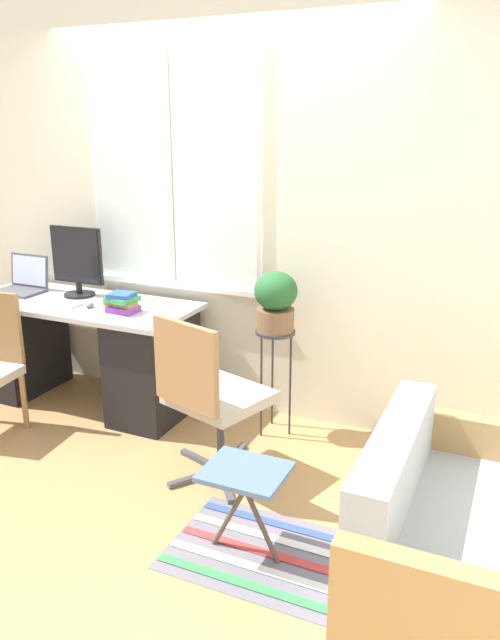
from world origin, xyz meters
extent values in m
plane|color=tan|center=(0.00, 0.00, 0.00)|extent=(14.00, 14.00, 0.00)
cube|color=beige|center=(0.00, 0.75, 1.35)|extent=(9.00, 0.06, 2.70)
cube|color=white|center=(-0.67, 0.71, 1.59)|extent=(0.64, 0.02, 1.55)
cube|color=white|center=(-0.67, 0.70, 1.59)|extent=(0.57, 0.01, 1.48)
cube|color=white|center=(-0.02, 0.71, 1.59)|extent=(0.64, 0.02, 1.55)
cube|color=white|center=(-0.02, 0.70, 1.59)|extent=(0.57, 0.01, 1.48)
cube|color=white|center=(-0.34, 0.72, 0.83)|extent=(1.34, 0.11, 0.04)
cube|color=#B2B7BC|center=(-0.89, 0.34, 0.72)|extent=(1.62, 0.67, 0.03)
cube|color=black|center=(-1.46, 0.34, 0.35)|extent=(0.40, 0.59, 0.70)
cube|color=black|center=(-0.32, 0.34, 0.35)|extent=(0.40, 0.59, 0.70)
cube|color=#4C4C51|center=(-1.44, 0.34, 0.75)|extent=(0.34, 0.24, 0.02)
cube|color=#4C4C51|center=(-1.44, 0.47, 0.87)|extent=(0.34, 0.04, 0.24)
cube|color=silver|center=(-1.44, 0.47, 0.87)|extent=(0.30, 0.03, 0.21)
cylinder|color=black|center=(-0.99, 0.46, 0.74)|extent=(0.22, 0.22, 0.02)
cylinder|color=black|center=(-0.99, 0.46, 0.80)|extent=(0.04, 0.04, 0.09)
cube|color=black|center=(-0.99, 0.47, 1.02)|extent=(0.41, 0.02, 0.39)
cube|color=black|center=(-0.99, 0.45, 1.02)|extent=(0.39, 0.01, 0.37)
cube|color=silver|center=(-1.00, 0.22, 0.75)|extent=(0.38, 0.12, 0.02)
ellipsoid|color=slate|center=(-0.73, 0.24, 0.75)|extent=(0.04, 0.07, 0.03)
cube|color=purple|center=(-0.47, 0.25, 0.76)|extent=(0.19, 0.14, 0.04)
cube|color=olive|center=(-0.48, 0.25, 0.79)|extent=(0.21, 0.12, 0.03)
cube|color=green|center=(-0.47, 0.25, 0.82)|extent=(0.20, 0.19, 0.03)
cube|color=#2851B2|center=(-0.47, 0.24, 0.85)|extent=(0.16, 0.15, 0.03)
cylinder|color=olive|center=(-0.98, -0.16, 0.20)|extent=(0.04, 0.04, 0.41)
cube|color=#47474C|center=(0.26, -0.08, 0.01)|extent=(0.32, 0.13, 0.03)
cube|color=#47474C|center=(0.32, -0.26, 0.01)|extent=(0.22, 0.28, 0.03)
cube|color=#47474C|center=(0.51, -0.26, 0.01)|extent=(0.22, 0.28, 0.03)
cube|color=#47474C|center=(0.57, -0.08, 0.01)|extent=(0.32, 0.14, 0.03)
cube|color=#47474C|center=(0.41, 0.03, 0.01)|extent=(0.04, 0.32, 0.03)
cylinder|color=#333338|center=(0.41, -0.13, 0.23)|extent=(0.04, 0.04, 0.41)
cube|color=#B2A893|center=(0.41, -0.13, 0.47)|extent=(0.59, 0.58, 0.06)
cube|color=olive|center=(0.34, -0.36, 0.72)|extent=(0.43, 0.17, 0.45)
cube|color=#9EA8B2|center=(1.78, -0.63, 0.20)|extent=(0.80, 1.03, 0.40)
cube|color=#9EA8B2|center=(1.46, -0.63, 0.57)|extent=(0.16, 1.03, 0.33)
cube|color=#A87F4C|center=(1.78, -0.07, 0.29)|extent=(0.80, 0.09, 0.58)
cylinder|color=#333338|center=(0.50, 0.46, 0.67)|extent=(0.25, 0.25, 0.02)
cylinder|color=#333338|center=(0.60, 0.46, 0.33)|extent=(0.01, 0.01, 0.66)
cylinder|color=#333338|center=(0.44, 0.55, 0.33)|extent=(0.01, 0.01, 0.66)
cylinder|color=#333338|center=(0.44, 0.37, 0.33)|extent=(0.01, 0.01, 0.66)
cylinder|color=brown|center=(0.50, 0.46, 0.75)|extent=(0.23, 0.23, 0.14)
ellipsoid|color=#235B2D|center=(0.50, 0.46, 0.93)|extent=(0.26, 0.26, 0.24)
cube|color=slate|center=(1.02, -0.67, 0.00)|extent=(1.08, 0.61, 0.01)
cube|color=#388E4C|center=(1.02, -0.89, 0.01)|extent=(1.06, 0.05, 0.00)
cube|color=white|center=(1.02, -0.78, 0.01)|extent=(1.06, 0.05, 0.00)
cube|color=#C63838|center=(1.02, -0.67, 0.01)|extent=(1.06, 0.05, 0.00)
cube|color=white|center=(1.02, -0.56, 0.01)|extent=(1.06, 0.05, 0.00)
cube|color=#334C99|center=(1.02, -0.45, 0.01)|extent=(1.06, 0.05, 0.00)
cube|color=slate|center=(0.83, -0.70, 0.42)|extent=(0.36, 0.31, 0.02)
cylinder|color=#4C3D2D|center=(0.77, -0.70, 0.21)|extent=(0.22, 0.02, 0.42)
cylinder|color=#4C3D2D|center=(0.89, -0.70, 0.21)|extent=(0.22, 0.02, 0.42)
camera|label=1|loc=(1.84, -2.89, 1.88)|focal=35.00mm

